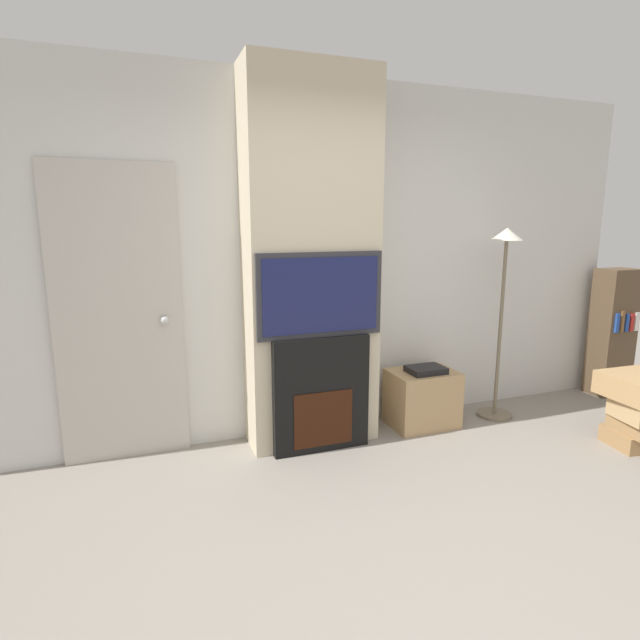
{
  "coord_description": "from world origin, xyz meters",
  "views": [
    {
      "loc": [
        -1.19,
        -1.61,
        1.65
      ],
      "look_at": [
        0.0,
        1.62,
        0.97
      ],
      "focal_mm": 28.0,
      "sensor_mm": 36.0,
      "label": 1
    }
  ],
  "objects_px": {
    "fireplace": "(320,394)",
    "media_stand": "(422,397)",
    "floor_lamp": "(503,288)",
    "television": "(320,295)",
    "bookshelf": "(612,332)"
  },
  "relations": [
    {
      "from": "fireplace",
      "to": "floor_lamp",
      "type": "height_order",
      "value": "floor_lamp"
    },
    {
      "from": "media_stand",
      "to": "bookshelf",
      "type": "xyz_separation_m",
      "value": [
        2.12,
        0.07,
        0.37
      ]
    },
    {
      "from": "media_stand",
      "to": "television",
      "type": "bearing_deg",
      "value": -172.71
    },
    {
      "from": "television",
      "to": "bookshelf",
      "type": "relative_size",
      "value": 0.75
    },
    {
      "from": "fireplace",
      "to": "floor_lamp",
      "type": "bearing_deg",
      "value": 2.51
    },
    {
      "from": "floor_lamp",
      "to": "media_stand",
      "type": "relative_size",
      "value": 3.02
    },
    {
      "from": "television",
      "to": "bookshelf",
      "type": "xyz_separation_m",
      "value": [
        3.05,
        0.19,
        -0.54
      ]
    },
    {
      "from": "television",
      "to": "media_stand",
      "type": "distance_m",
      "value": 1.31
    },
    {
      "from": "floor_lamp",
      "to": "fireplace",
      "type": "bearing_deg",
      "value": -177.49
    },
    {
      "from": "fireplace",
      "to": "television",
      "type": "xyz_separation_m",
      "value": [
        0.0,
        -0.0,
        0.73
      ]
    },
    {
      "from": "bookshelf",
      "to": "fireplace",
      "type": "bearing_deg",
      "value": -176.57
    },
    {
      "from": "fireplace",
      "to": "bookshelf",
      "type": "relative_size",
      "value": 0.7
    },
    {
      "from": "fireplace",
      "to": "floor_lamp",
      "type": "distance_m",
      "value": 1.77
    },
    {
      "from": "floor_lamp",
      "to": "bookshelf",
      "type": "xyz_separation_m",
      "value": [
        1.42,
        0.11,
        -0.51
      ]
    },
    {
      "from": "fireplace",
      "to": "media_stand",
      "type": "xyz_separation_m",
      "value": [
        0.93,
        0.12,
        -0.18
      ]
    }
  ]
}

